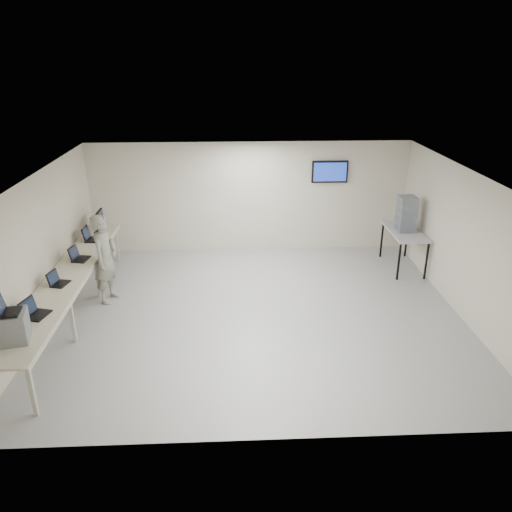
{
  "coord_description": "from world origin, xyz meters",
  "views": [
    {
      "loc": [
        -0.43,
        -8.74,
        4.84
      ],
      "look_at": [
        0.0,
        0.2,
        1.15
      ],
      "focal_mm": 35.0,
      "sensor_mm": 36.0,
      "label": 1
    }
  ],
  "objects_px": {
    "side_table": "(405,233)",
    "workbench": "(68,279)",
    "soldier": "(105,259)",
    "equipment_box": "(14,327)"
  },
  "relations": [
    {
      "from": "workbench",
      "to": "soldier",
      "type": "relative_size",
      "value": 3.21
    },
    {
      "from": "workbench",
      "to": "soldier",
      "type": "height_order",
      "value": "soldier"
    },
    {
      "from": "soldier",
      "to": "side_table",
      "type": "distance_m",
      "value": 6.78
    },
    {
      "from": "soldier",
      "to": "side_table",
      "type": "height_order",
      "value": "soldier"
    },
    {
      "from": "side_table",
      "to": "workbench",
      "type": "bearing_deg",
      "value": -163.67
    },
    {
      "from": "side_table",
      "to": "soldier",
      "type": "bearing_deg",
      "value": -168.25
    },
    {
      "from": "workbench",
      "to": "equipment_box",
      "type": "xyz_separation_m",
      "value": [
        -0.06,
        -2.27,
        0.3
      ]
    },
    {
      "from": "workbench",
      "to": "equipment_box",
      "type": "height_order",
      "value": "equipment_box"
    },
    {
      "from": "soldier",
      "to": "side_table",
      "type": "relative_size",
      "value": 1.19
    },
    {
      "from": "workbench",
      "to": "side_table",
      "type": "xyz_separation_m",
      "value": [
        7.19,
        2.11,
        0.04
      ]
    }
  ]
}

